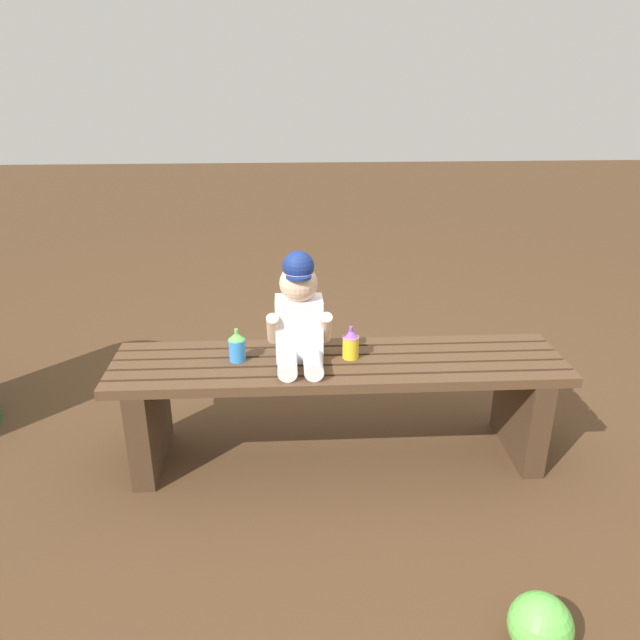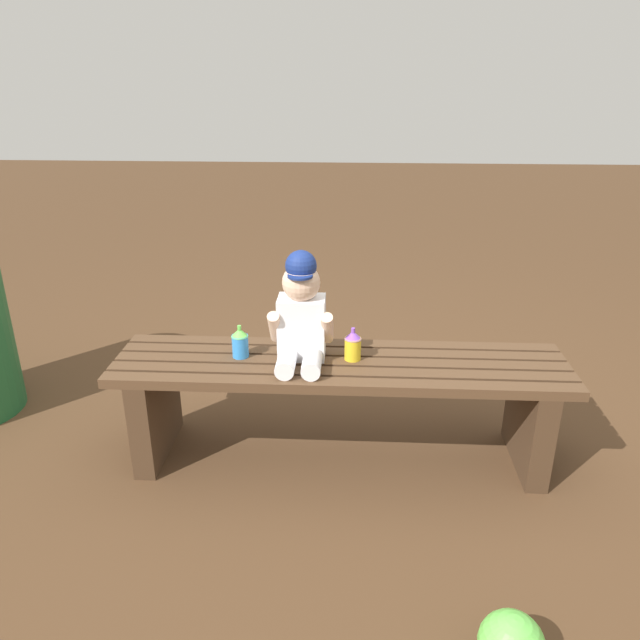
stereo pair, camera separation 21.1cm
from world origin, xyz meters
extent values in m
plane|color=#4C331E|center=(0.00, 0.00, 0.00)|extent=(16.00, 16.00, 0.00)
cube|color=#513823|center=(0.00, -0.16, 0.40)|extent=(1.66, 0.07, 0.04)
cube|color=#513823|center=(0.00, -0.08, 0.40)|extent=(1.66, 0.07, 0.04)
cube|color=#513823|center=(0.00, 0.00, 0.40)|extent=(1.66, 0.07, 0.04)
cube|color=#513823|center=(0.00, 0.08, 0.40)|extent=(1.66, 0.07, 0.04)
cube|color=#513823|center=(0.00, 0.16, 0.40)|extent=(1.66, 0.07, 0.04)
cube|color=#452F1E|center=(-0.71, 0.00, 0.19)|extent=(0.08, 0.39, 0.38)
cube|color=#452F1E|center=(0.71, 0.00, 0.19)|extent=(0.08, 0.39, 0.38)
cube|color=white|center=(-0.14, 0.03, 0.53)|extent=(0.17, 0.12, 0.23)
sphere|color=beige|center=(-0.14, 0.03, 0.70)|extent=(0.14, 0.14, 0.14)
cylinder|color=navy|center=(-0.14, -0.01, 0.74)|extent=(0.09, 0.09, 0.01)
sphere|color=navy|center=(-0.14, 0.03, 0.76)|extent=(0.11, 0.11, 0.11)
cylinder|color=white|center=(-0.19, -0.09, 0.45)|extent=(0.07, 0.16, 0.07)
cylinder|color=white|center=(-0.10, -0.09, 0.45)|extent=(0.07, 0.16, 0.07)
cylinder|color=beige|center=(-0.24, 0.00, 0.54)|extent=(0.04, 0.12, 0.14)
cylinder|color=beige|center=(-0.05, 0.00, 0.54)|extent=(0.04, 0.12, 0.14)
cylinder|color=#338CE5|center=(-0.37, 0.02, 0.46)|extent=(0.06, 0.06, 0.08)
cone|color=#66CC4C|center=(-0.37, 0.02, 0.51)|extent=(0.06, 0.06, 0.03)
cylinder|color=#66CC4C|center=(-0.37, 0.02, 0.53)|extent=(0.01, 0.01, 0.02)
cylinder|color=yellow|center=(0.04, 0.02, 0.46)|extent=(0.06, 0.06, 0.08)
cone|color=#8C4CCC|center=(0.04, 0.02, 0.51)|extent=(0.06, 0.06, 0.03)
cylinder|color=#8C4CCC|center=(0.04, 0.02, 0.53)|extent=(0.01, 0.01, 0.02)
sphere|color=#66CC4C|center=(0.45, -0.89, 0.08)|extent=(0.17, 0.17, 0.17)
camera|label=1|loc=(-0.18, -1.99, 1.40)|focal=34.16mm
camera|label=2|loc=(0.03, -1.99, 1.40)|focal=34.16mm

